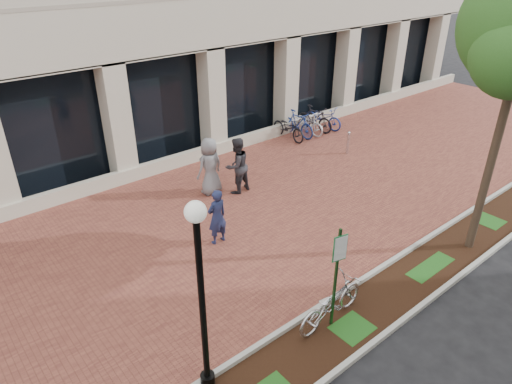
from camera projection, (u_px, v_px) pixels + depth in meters
ground at (251, 212)px, 14.64m from camera, size 120.00×120.00×0.00m
brick_plaza at (251, 212)px, 14.64m from camera, size 40.00×9.00×0.01m
planting_strip at (387, 297)px, 11.07m from camera, size 40.00×1.50×0.01m
curb_plaza_side at (362, 280)px, 11.55m from camera, size 40.00×0.12×0.12m
curb_street_side at (414, 312)px, 10.53m from camera, size 40.00×0.12×0.12m
parking_sign at (337, 267)px, 9.52m from camera, size 0.34×0.07×2.54m
lamppost at (201, 293)px, 7.74m from camera, size 0.36×0.36×4.09m
locked_bicycle at (331, 302)px, 10.13m from camera, size 2.06×0.81×1.06m
pedestrian_left at (217, 217)px, 12.76m from camera, size 0.63×0.43×1.69m
pedestrian_mid at (237, 166)px, 15.43m from camera, size 1.03×0.84×1.97m
pedestrian_right at (210, 166)px, 15.34m from camera, size 1.04×0.73×2.00m
bollard at (348, 142)px, 18.60m from camera, size 0.12×0.12×0.96m
bike_rack_cluster at (306, 122)px, 20.63m from camera, size 3.10×2.08×1.16m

